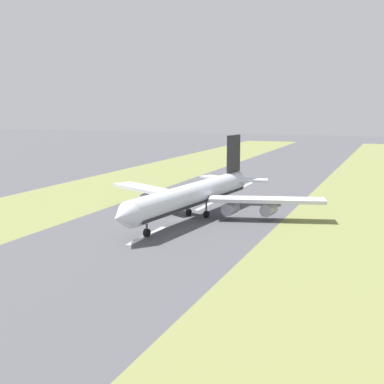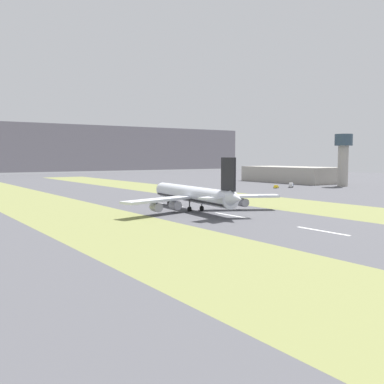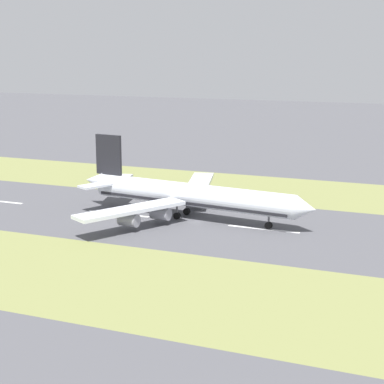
% 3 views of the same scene
% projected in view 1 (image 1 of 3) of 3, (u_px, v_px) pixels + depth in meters
% --- Properties ---
extents(ground_plane, '(800.00, 800.00, 0.00)m').
position_uv_depth(ground_plane, '(178.00, 220.00, 136.07)').
color(ground_plane, '#4C4C51').
extents(grass_median_west, '(40.00, 600.00, 0.01)m').
position_uv_depth(grass_median_west, '(362.00, 235.00, 119.83)').
color(grass_median_west, olive).
rests_on(grass_median_west, ground).
extents(grass_median_east, '(40.00, 600.00, 0.01)m').
position_uv_depth(grass_median_east, '(33.00, 208.00, 152.31)').
color(grass_median_east, olive).
rests_on(grass_median_east, ground).
extents(centreline_dash_near, '(1.20, 18.00, 0.01)m').
position_uv_depth(centreline_dash_near, '(245.00, 186.00, 193.36)').
color(centreline_dash_near, silver).
rests_on(centreline_dash_near, ground).
extents(centreline_dash_mid, '(1.20, 18.00, 0.01)m').
position_uv_depth(centreline_dash_mid, '(208.00, 205.00, 156.62)').
color(centreline_dash_mid, silver).
rests_on(centreline_dash_mid, ground).
extents(centreline_dash_far, '(1.20, 18.00, 0.01)m').
position_uv_depth(centreline_dash_far, '(147.00, 235.00, 119.89)').
color(centreline_dash_far, silver).
rests_on(centreline_dash_far, ground).
extents(airplane_main_jet, '(63.70, 67.18, 20.20)m').
position_uv_depth(airplane_main_jet, '(195.00, 195.00, 137.88)').
color(airplane_main_jet, silver).
rests_on(airplane_main_jet, ground).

